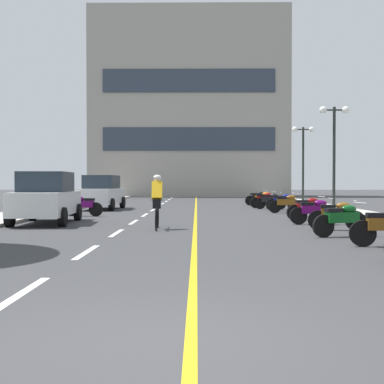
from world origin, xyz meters
TOP-DOWN VIEW (x-y plane):
  - ground_plane at (0.00, 21.00)m, footprint 140.00×140.00m
  - curb_left at (-7.20, 24.00)m, footprint 2.40×72.00m
  - curb_right at (7.20, 24.00)m, footprint 2.40×72.00m
  - lane_dash_0 at (-2.00, 2.00)m, footprint 0.14×2.20m
  - lane_dash_1 at (-2.00, 6.00)m, footprint 0.14×2.20m
  - lane_dash_2 at (-2.00, 10.00)m, footprint 0.14×2.20m
  - lane_dash_3 at (-2.00, 14.00)m, footprint 0.14×2.20m
  - lane_dash_4 at (-2.00, 18.00)m, footprint 0.14×2.20m
  - lane_dash_5 at (-2.00, 22.00)m, footprint 0.14×2.20m
  - lane_dash_6 at (-2.00, 26.00)m, footprint 0.14×2.20m
  - lane_dash_7 at (-2.00, 30.00)m, footprint 0.14×2.20m
  - lane_dash_8 at (-2.00, 34.00)m, footprint 0.14×2.20m
  - lane_dash_9 at (-2.00, 38.00)m, footprint 0.14×2.20m
  - lane_dash_10 at (-2.00, 42.00)m, footprint 0.14×2.20m
  - lane_dash_11 at (-2.00, 46.00)m, footprint 0.14×2.20m
  - centre_line_yellow at (0.25, 24.00)m, footprint 0.12×66.00m
  - office_building at (-0.47, 48.56)m, footprint 19.79×7.23m
  - street_lamp_mid at (7.01, 20.49)m, footprint 1.46×0.36m
  - street_lamp_far at (7.30, 29.22)m, footprint 1.46×0.36m
  - parked_car_near at (-4.99, 13.33)m, footprint 2.11×4.29m
  - parked_car_mid at (-4.78, 22.64)m, footprint 2.10×4.28m
  - motorcycle_3 at (4.19, 9.05)m, footprint 1.67×0.71m
  - motorcycle_4 at (4.55, 10.91)m, footprint 1.69×0.60m
  - motorcycle_5 at (4.36, 12.97)m, footprint 1.70×0.60m
  - motorcycle_6 at (4.59, 15.08)m, footprint 1.69×0.62m
  - motorcycle_7 at (-4.55, 17.21)m, footprint 1.69×0.62m
  - motorcycle_8 at (4.53, 19.45)m, footprint 1.70×0.60m
  - motorcycle_9 at (4.67, 21.37)m, footprint 1.70×0.60m
  - motorcycle_10 at (4.25, 22.87)m, footprint 1.67×0.68m
  - motorcycle_11 at (4.15, 24.30)m, footprint 1.70×0.60m
  - motorcycle_12 at (4.27, 26.22)m, footprint 1.69×0.61m
  - motorcycle_13 at (4.16, 27.66)m, footprint 1.67×0.70m
  - cyclist_rider at (-0.93, 11.22)m, footprint 0.42×1.77m

SIDE VIEW (x-z plane):
  - ground_plane at x=0.00m, z-range 0.00..0.00m
  - lane_dash_0 at x=-2.00m, z-range 0.00..0.01m
  - lane_dash_1 at x=-2.00m, z-range 0.00..0.01m
  - lane_dash_2 at x=-2.00m, z-range 0.00..0.01m
  - lane_dash_3 at x=-2.00m, z-range 0.00..0.01m
  - lane_dash_4 at x=-2.00m, z-range 0.00..0.01m
  - lane_dash_5 at x=-2.00m, z-range 0.00..0.01m
  - lane_dash_6 at x=-2.00m, z-range 0.00..0.01m
  - lane_dash_7 at x=-2.00m, z-range 0.00..0.01m
  - lane_dash_8 at x=-2.00m, z-range 0.00..0.01m
  - lane_dash_9 at x=-2.00m, z-range 0.00..0.01m
  - lane_dash_10 at x=-2.00m, z-range 0.00..0.01m
  - lane_dash_11 at x=-2.00m, z-range 0.00..0.01m
  - centre_line_yellow at x=0.25m, z-range 0.00..0.01m
  - curb_left at x=-7.20m, z-range 0.00..0.12m
  - curb_right at x=7.20m, z-range 0.00..0.12m
  - motorcycle_3 at x=4.19m, z-range 0.01..0.93m
  - motorcycle_4 at x=4.55m, z-range 0.01..0.93m
  - motorcycle_5 at x=4.36m, z-range 0.01..0.93m
  - motorcycle_6 at x=4.59m, z-range 0.01..0.93m
  - motorcycle_7 at x=-4.55m, z-range 0.01..0.93m
  - motorcycle_8 at x=4.53m, z-range 0.01..0.93m
  - motorcycle_9 at x=4.67m, z-range 0.01..0.93m
  - motorcycle_10 at x=4.25m, z-range 0.01..0.93m
  - motorcycle_11 at x=4.15m, z-range 0.01..0.93m
  - motorcycle_12 at x=4.27m, z-range 0.01..0.93m
  - motorcycle_13 at x=4.16m, z-range 0.01..0.93m
  - cyclist_rider at x=-0.93m, z-range 0.03..1.74m
  - parked_car_near at x=-4.99m, z-range 0.01..1.83m
  - parked_car_mid at x=-4.78m, z-range 0.01..1.83m
  - street_lamp_far at x=7.30m, z-range 1.29..6.27m
  - street_lamp_mid at x=7.01m, z-range 1.29..6.33m
  - office_building at x=-0.47m, z-range 0.00..18.72m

